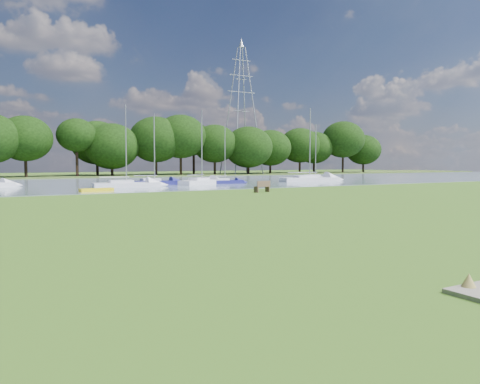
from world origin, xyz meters
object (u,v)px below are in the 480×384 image
kayak (97,190)px  sailboat_2 (154,181)px  riverbank_bench (263,186)px  sailboat_9 (126,183)px  sailboat_7 (225,180)px  sailboat_5 (315,177)px  sailboat_8 (202,180)px  pylon (241,89)px  sailboat_0 (309,178)px

kayak → sailboat_2: (8.46, 8.47, 0.32)m
kayak → sailboat_2: bearing=35.8°
riverbank_bench → sailboat_9: size_ratio=0.20×
sailboat_7 → sailboat_9: 13.16m
sailboat_5 → sailboat_7: bearing=-148.7°
sailboat_2 → sailboat_8: (5.57, -1.01, 0.01)m
pylon → sailboat_7: pylon is taller
sailboat_0 → sailboat_8: size_ratio=1.14×
pylon → sailboat_9: bearing=-133.1°
sailboat_5 → sailboat_0: bearing=-118.2°
sailboat_5 → pylon: bearing=97.3°
sailboat_2 → sailboat_9: (-4.10, -2.68, -0.02)m
sailboat_0 → sailboat_2: bearing=-174.7°
sailboat_5 → sailboat_8: size_ratio=0.94×
kayak → sailboat_5: (34.84, 11.87, 0.33)m
riverbank_bench → sailboat_5: bearing=27.9°
sailboat_0 → sailboat_9: bearing=-168.5°
riverbank_bench → sailboat_8: 15.28m
sailboat_2 → sailboat_7: 8.92m
riverbank_bench → pylon: pylon is taller
kayak → sailboat_5: sailboat_5 is taller
sailboat_5 → kayak: bearing=-143.0°
sailboat_5 → sailboat_7: sailboat_5 is taller
sailboat_7 → sailboat_2: bearing=-177.8°
riverbank_bench → sailboat_7: (4.38, 15.61, -0.06)m
pylon → sailboat_7: size_ratio=4.07×
sailboat_0 → sailboat_2: size_ratio=1.22×
sailboat_9 → pylon: bearing=51.2°
riverbank_bench → kayak: bearing=135.0°
sailboat_7 → pylon: bearing=63.8°
kayak → sailboat_9: 7.26m
riverbank_bench → sailboat_7: sailboat_7 is taller
riverbank_bench → sailboat_5: 29.40m
riverbank_bench → kayak: 15.14m
sailboat_5 → riverbank_bench: bearing=-119.8°
pylon → riverbank_bench: bearing=-118.1°
riverbank_bench → sailboat_0: (17.42, 15.42, 0.04)m
pylon → sailboat_2: bearing=-131.8°
kayak → sailboat_7: 19.04m
sailboat_9 → sailboat_5: bearing=15.5°
sailboat_7 → kayak: bearing=-149.3°
riverbank_bench → sailboat_2: bearing=91.5°
kayak → sailboat_5: size_ratio=0.37×
kayak → sailboat_0: sailboat_0 is taller
sailboat_0 → sailboat_7: bearing=-173.3°
riverbank_bench → sailboat_7: 16.21m
riverbank_bench → pylon: (28.31, 53.04, 17.89)m
sailboat_9 → riverbank_bench: bearing=-53.3°
sailboat_9 → sailboat_0: bearing=8.3°
pylon → sailboat_2: (-32.84, -36.78, -17.90)m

